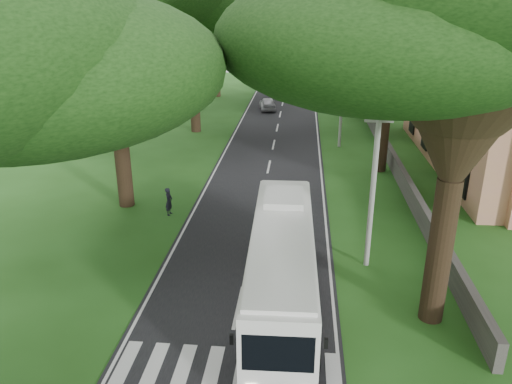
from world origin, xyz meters
TOP-DOWN VIEW (x-y plane):
  - ground at (0.00, 0.00)m, footprint 140.00×140.00m
  - road at (0.00, 25.00)m, footprint 8.00×120.00m
  - crosswalk at (0.00, -2.00)m, footprint 8.00×3.00m
  - property_wall at (9.00, 24.00)m, footprint 0.35×50.00m
  - pole_near at (5.50, 6.00)m, footprint 1.60×0.24m
  - pole_mid at (5.50, 26.00)m, footprint 1.60×0.24m
  - pole_far at (5.50, 46.00)m, footprint 1.60×0.24m
  - tree_l_midb at (-7.50, 30.00)m, footprint 14.12×14.12m
  - tree_l_far at (-8.50, 48.00)m, footprint 14.82×14.82m
  - tree_r_far at (8.50, 56.00)m, footprint 15.51×15.51m
  - coach_bus at (1.69, 2.47)m, footprint 2.91×11.49m
  - distant_car_a at (-1.52, 40.18)m, footprint 2.26×4.25m
  - distant_car_b at (-1.95, 51.72)m, footprint 2.60×4.58m
  - distant_car_c at (3.00, 61.58)m, footprint 2.40×5.02m
  - pedestrian at (-5.08, 10.84)m, footprint 0.44×0.63m

SIDE VIEW (x-z plane):
  - ground at x=0.00m, z-range 0.00..0.00m
  - crosswalk at x=0.00m, z-range -0.01..0.01m
  - road at x=0.00m, z-range -0.01..0.03m
  - property_wall at x=9.00m, z-range 0.00..1.20m
  - distant_car_a at x=-1.52m, z-range 0.03..1.41m
  - distant_car_c at x=3.00m, z-range 0.03..1.44m
  - distant_car_b at x=-1.95m, z-range 0.03..1.46m
  - pedestrian at x=-5.08m, z-range 0.00..1.62m
  - coach_bus at x=1.69m, z-range 0.13..3.50m
  - pole_near at x=5.50m, z-range 0.18..8.18m
  - pole_mid at x=5.50m, z-range 0.18..8.18m
  - pole_far at x=5.50m, z-range 0.18..8.18m
  - tree_r_far at x=8.50m, z-range 3.66..17.70m
  - tree_l_midb at x=-7.50m, z-range 4.13..18.63m
  - tree_l_far at x=-8.50m, z-range 4.09..18.76m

